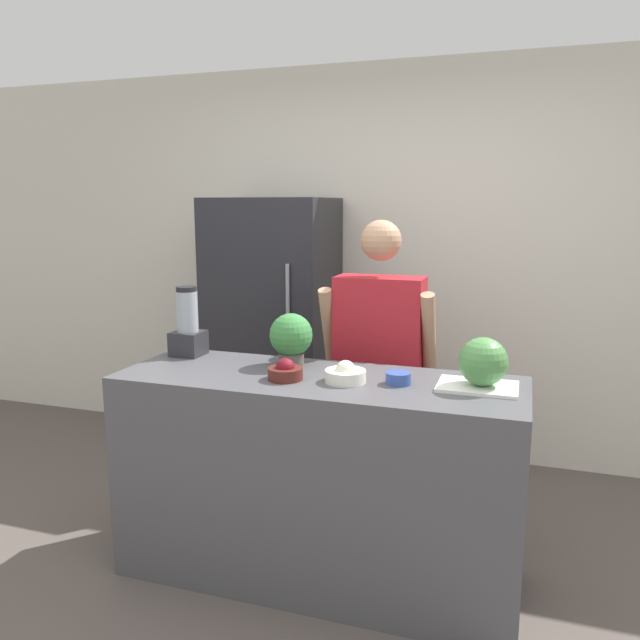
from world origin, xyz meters
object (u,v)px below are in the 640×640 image
object	(u,v)px
bowl_cherries	(285,372)
bowl_small_blue	(398,378)
watermelon	(483,362)
blender	(188,327)
person	(379,372)
potted_plant	(291,337)
refrigerator	(273,330)
bowl_cream	(345,374)

from	to	relation	value
bowl_cherries	bowl_small_blue	world-z (taller)	bowl_cherries
watermelon	bowl_cherries	size ratio (longest dim) A/B	1.31
watermelon	bowl_small_blue	xyz separation A→B (m)	(-0.34, -0.04, -0.09)
bowl_cherries	blender	xyz separation A→B (m)	(-0.63, 0.26, 0.11)
person	potted_plant	xyz separation A→B (m)	(-0.31, -0.48, 0.26)
refrigerator	bowl_small_blue	xyz separation A→B (m)	(1.10, -1.27, 0.10)
refrigerator	person	world-z (taller)	refrigerator
blender	potted_plant	distance (m)	0.57
bowl_small_blue	potted_plant	distance (m)	0.57
watermelon	bowl_small_blue	distance (m)	0.35
watermelon	blender	bearing A→B (deg)	174.67
bowl_cream	blender	bearing A→B (deg)	166.07
refrigerator	potted_plant	distance (m)	1.28
watermelon	potted_plant	size ratio (longest dim) A/B	0.81
watermelon	bowl_cream	size ratio (longest dim) A/B	1.14
person	bowl_small_blue	size ratio (longest dim) A/B	15.12
bowl_cream	person	bearing A→B (deg)	90.61
bowl_small_blue	bowl_cherries	bearing A→B (deg)	-169.88
refrigerator	watermelon	distance (m)	1.90
refrigerator	bowl_cream	size ratio (longest dim) A/B	9.89
refrigerator	bowl_small_blue	bearing A→B (deg)	-49.08
person	bowl_small_blue	xyz separation A→B (m)	(0.23, -0.62, 0.15)
blender	bowl_small_blue	bearing A→B (deg)	-9.11
bowl_cream	blender	distance (m)	0.92
potted_plant	person	bearing A→B (deg)	56.87
watermelon	bowl_cream	distance (m)	0.57
person	bowl_small_blue	distance (m)	0.68
potted_plant	bowl_small_blue	bearing A→B (deg)	-15.00
bowl_cream	bowl_small_blue	world-z (taller)	bowl_cream
person	bowl_cream	size ratio (longest dim) A/B	9.22
refrigerator	bowl_cherries	bearing A→B (deg)	-65.33
refrigerator	blender	world-z (taller)	refrigerator
refrigerator	bowl_cream	distance (m)	1.58
bowl_cherries	bowl_small_blue	xyz separation A→B (m)	(0.48, 0.09, -0.01)
bowl_cream	blender	size ratio (longest dim) A/B	0.51
bowl_cherries	person	bearing A→B (deg)	70.47
person	bowl_small_blue	bearing A→B (deg)	-69.93
refrigerator	bowl_small_blue	world-z (taller)	refrigerator
watermelon	blender	world-z (taller)	blender
person	potted_plant	size ratio (longest dim) A/B	6.51
bowl_cream	bowl_small_blue	distance (m)	0.22
bowl_cherries	bowl_small_blue	distance (m)	0.49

